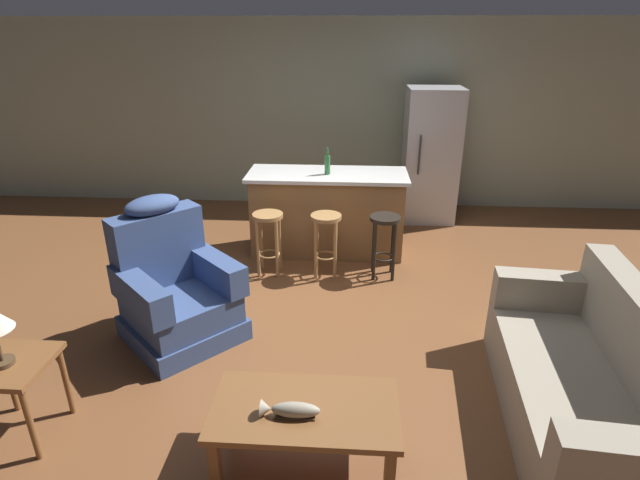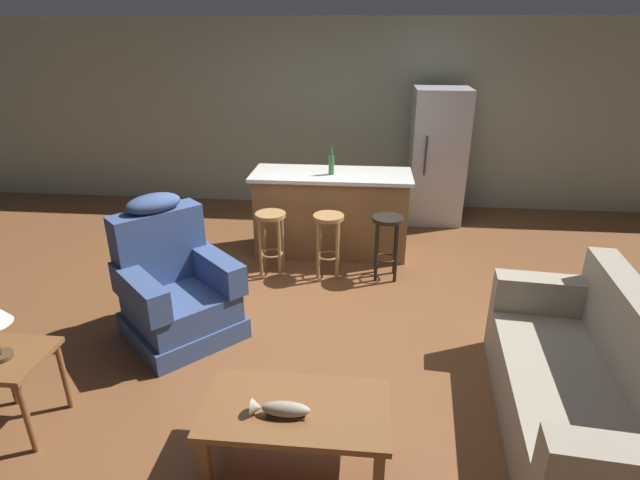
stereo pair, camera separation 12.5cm
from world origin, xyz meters
TOP-DOWN VIEW (x-y plane):
  - ground_plane at (0.00, 0.00)m, footprint 12.00×12.00m
  - back_wall at (0.00, 3.12)m, footprint 12.00×0.05m
  - coffee_table at (0.03, -1.81)m, footprint 1.10×0.60m
  - fish_figurine at (-0.04, -1.89)m, footprint 0.34×0.10m
  - couch at (1.83, -1.40)m, footprint 1.01×1.97m
  - recliner_near_lamp at (-1.19, -0.48)m, footprint 1.19×1.19m
  - end_table at (-1.82, -1.69)m, footprint 0.48×0.48m
  - kitchen_island at (0.00, 1.35)m, footprint 1.80×0.70m
  - bar_stool_left at (-0.59, 0.72)m, footprint 0.32×0.32m
  - bar_stool_middle at (0.02, 0.72)m, footprint 0.32×0.32m
  - bar_stool_right at (0.63, 0.72)m, footprint 0.32×0.32m
  - refrigerator at (1.31, 2.55)m, footprint 0.70×0.69m
  - bottle_tall_green at (-0.00, 1.30)m, footprint 0.06×0.06m

SIDE VIEW (x-z plane):
  - ground_plane at x=0.00m, z-range 0.00..0.00m
  - couch at x=1.83m, z-range -0.13..0.81m
  - coffee_table at x=0.03m, z-range 0.15..0.57m
  - recliner_near_lamp at x=-1.19m, z-range -0.18..1.02m
  - end_table at x=-1.82m, z-range 0.18..0.74m
  - fish_figurine at x=-0.04m, z-range 0.41..0.51m
  - bar_stool_left at x=-0.59m, z-range 0.13..0.81m
  - bar_stool_middle at x=0.02m, z-range 0.13..0.81m
  - bar_stool_right at x=0.63m, z-range 0.13..0.81m
  - kitchen_island at x=0.00m, z-range 0.00..0.95m
  - refrigerator at x=1.31m, z-range 0.00..1.76m
  - bottle_tall_green at x=0.00m, z-range 0.91..1.21m
  - back_wall at x=0.00m, z-range 0.00..2.60m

